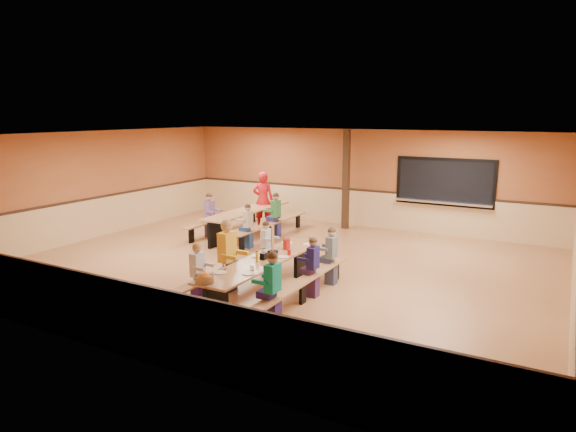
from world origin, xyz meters
The scene contains 23 objects.
ground centered at (0.00, 0.00, 0.00)m, with size 12.00×12.00×0.00m, color #965F39.
room_envelope centered at (0.00, 0.00, 0.69)m, with size 12.04×10.04×3.02m.
kitchen_pass_through centered at (2.60, 4.96, 1.49)m, with size 2.78×0.28×1.38m.
structural_post centered at (-0.20, 4.40, 1.50)m, with size 0.18×0.18×3.00m, color black.
cafeteria_table_main centered at (0.75, -1.86, 0.53)m, with size 1.91×3.70×0.74m.
cafeteria_table_second centered at (-2.35, 2.25, 0.53)m, with size 1.91×3.70×0.74m.
seated_child_white_left centered at (-0.07, -2.86, 0.58)m, with size 0.35×0.28×1.17m, color silver, non-canonical shape.
seated_adult_yellow centered at (-0.07, -1.93, 0.71)m, with size 0.47×0.39×1.43m, color gold, non-canonical shape.
seated_child_grey_left centered at (-0.07, -0.46, 0.56)m, with size 0.33×0.27×1.12m, color silver, non-canonical shape.
seated_child_teal_right centered at (1.58, -2.95, 0.62)m, with size 0.38×0.31×1.24m, color #11876F, non-canonical shape.
seated_child_navy_right centered at (1.58, -1.43, 0.58)m, with size 0.35×0.28×1.16m, color #1C164C, non-canonical shape.
seated_child_char_right centered at (1.58, -0.58, 0.59)m, with size 0.36×0.29×1.18m, color #565D62, non-canonical shape.
seated_child_purple_sec centered at (-3.17, 1.53, 0.62)m, with size 0.38×0.31×1.24m, color slate, non-canonical shape.
seated_child_green_sec centered at (-1.52, 2.45, 0.62)m, with size 0.39×0.32×1.24m, color #347F44, non-canonical shape.
seated_child_tan_sec centered at (-1.52, 1.01, 0.58)m, with size 0.34×0.28×1.15m, color #B4A48E, non-canonical shape.
standing_woman centered at (-2.43, 3.23, 0.87)m, with size 0.64×0.42×1.75m, color red.
punch_pitcher centered at (0.77, -1.02, 0.85)m, with size 0.16×0.16×0.22m, color red.
chip_bowl centered at (0.60, -3.51, 0.81)m, with size 0.32×0.32×0.15m, color orange, non-canonical shape.
napkin_dispenser centered at (0.75, -1.88, 0.80)m, with size 0.10×0.14×0.13m, color black.
condiment_mustard centered at (0.72, -2.06, 0.82)m, with size 0.06×0.06×0.17m, color yellow.
condiment_ketchup centered at (0.64, -1.94, 0.82)m, with size 0.06×0.06×0.17m, color #B2140F.
table_paddle centered at (0.68, -1.42, 0.88)m, with size 0.16×0.16×0.56m.
place_settings centered at (0.75, -1.86, 0.80)m, with size 0.65×3.30×0.11m, color beige, non-canonical shape.
Camera 1 is at (5.74, -9.91, 3.50)m, focal length 32.00 mm.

